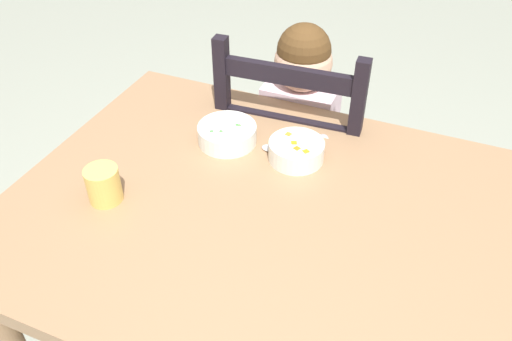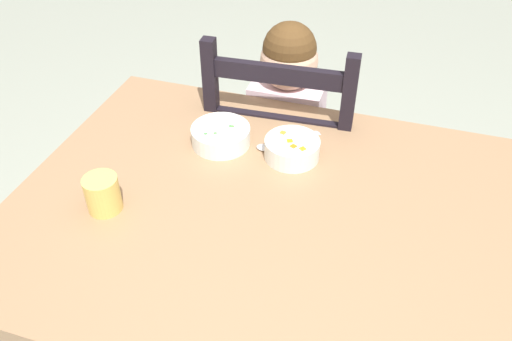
{
  "view_description": "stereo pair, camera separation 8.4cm",
  "coord_description": "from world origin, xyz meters",
  "px_view_note": "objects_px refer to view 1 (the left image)",
  "views": [
    {
      "loc": [
        0.32,
        -0.8,
        1.55
      ],
      "look_at": [
        -0.04,
        0.06,
        0.8
      ],
      "focal_mm": 36.7,
      "sensor_mm": 36.0,
      "label": 1
    },
    {
      "loc": [
        0.24,
        -0.83,
        1.55
      ],
      "look_at": [
        -0.04,
        0.06,
        0.8
      ],
      "focal_mm": 36.7,
      "sensor_mm": 36.0,
      "label": 2
    }
  ],
  "objects_px": {
    "dining_chair": "(295,170)",
    "drinking_cup": "(104,185)",
    "dining_table": "(264,243)",
    "bowl_of_carrots": "(296,150)",
    "child_figure": "(297,127)",
    "spoon": "(278,150)",
    "bowl_of_peas": "(227,134)"
  },
  "relations": [
    {
      "from": "bowl_of_peas",
      "to": "drinking_cup",
      "type": "height_order",
      "value": "drinking_cup"
    },
    {
      "from": "spoon",
      "to": "drinking_cup",
      "type": "bearing_deg",
      "value": -132.91
    },
    {
      "from": "dining_table",
      "to": "drinking_cup",
      "type": "bearing_deg",
      "value": -162.14
    },
    {
      "from": "bowl_of_peas",
      "to": "spoon",
      "type": "bearing_deg",
      "value": 4.45
    },
    {
      "from": "child_figure",
      "to": "spoon",
      "type": "height_order",
      "value": "child_figure"
    },
    {
      "from": "bowl_of_peas",
      "to": "drinking_cup",
      "type": "bearing_deg",
      "value": -117.42
    },
    {
      "from": "bowl_of_carrots",
      "to": "drinking_cup",
      "type": "relative_size",
      "value": 1.64
    },
    {
      "from": "spoon",
      "to": "drinking_cup",
      "type": "distance_m",
      "value": 0.44
    },
    {
      "from": "bowl_of_peas",
      "to": "drinking_cup",
      "type": "relative_size",
      "value": 1.8
    },
    {
      "from": "dining_table",
      "to": "bowl_of_carrots",
      "type": "xyz_separation_m",
      "value": [
        0.01,
        0.2,
        0.14
      ]
    },
    {
      "from": "spoon",
      "to": "child_figure",
      "type": "bearing_deg",
      "value": 98.43
    },
    {
      "from": "dining_chair",
      "to": "bowl_of_peas",
      "type": "bearing_deg",
      "value": -108.22
    },
    {
      "from": "child_figure",
      "to": "drinking_cup",
      "type": "distance_m",
      "value": 0.67
    },
    {
      "from": "dining_table",
      "to": "drinking_cup",
      "type": "xyz_separation_m",
      "value": [
        -0.34,
        -0.11,
        0.16
      ]
    },
    {
      "from": "bowl_of_carrots",
      "to": "child_figure",
      "type": "bearing_deg",
      "value": 107.97
    },
    {
      "from": "bowl_of_peas",
      "to": "dining_table",
      "type": "bearing_deg",
      "value": -47.09
    },
    {
      "from": "dining_chair",
      "to": "bowl_of_peas",
      "type": "height_order",
      "value": "dining_chair"
    },
    {
      "from": "drinking_cup",
      "to": "bowl_of_carrots",
      "type": "bearing_deg",
      "value": 41.42
    },
    {
      "from": "dining_chair",
      "to": "drinking_cup",
      "type": "relative_size",
      "value": 11.35
    },
    {
      "from": "dining_chair",
      "to": "bowl_of_carrots",
      "type": "height_order",
      "value": "dining_chair"
    },
    {
      "from": "dining_chair",
      "to": "drinking_cup",
      "type": "xyz_separation_m",
      "value": [
        -0.26,
        -0.61,
        0.33
      ]
    },
    {
      "from": "child_figure",
      "to": "drinking_cup",
      "type": "bearing_deg",
      "value": -112.99
    },
    {
      "from": "bowl_of_peas",
      "to": "child_figure",
      "type": "bearing_deg",
      "value": 72.03
    },
    {
      "from": "dining_table",
      "to": "bowl_of_carrots",
      "type": "distance_m",
      "value": 0.24
    },
    {
      "from": "dining_chair",
      "to": "bowl_of_peas",
      "type": "distance_m",
      "value": 0.44
    },
    {
      "from": "child_figure",
      "to": "spoon",
      "type": "relative_size",
      "value": 6.96
    },
    {
      "from": "dining_table",
      "to": "bowl_of_carrots",
      "type": "height_order",
      "value": "bowl_of_carrots"
    },
    {
      "from": "bowl_of_peas",
      "to": "drinking_cup",
      "type": "distance_m",
      "value": 0.35
    },
    {
      "from": "bowl_of_carrots",
      "to": "spoon",
      "type": "bearing_deg",
      "value": 168.67
    },
    {
      "from": "dining_chair",
      "to": "bowl_of_carrots",
      "type": "distance_m",
      "value": 0.44
    },
    {
      "from": "bowl_of_carrots",
      "to": "spoon",
      "type": "height_order",
      "value": "bowl_of_carrots"
    },
    {
      "from": "bowl_of_carrots",
      "to": "spoon",
      "type": "relative_size",
      "value": 1.01
    }
  ]
}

